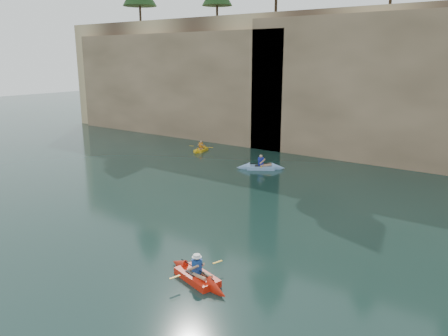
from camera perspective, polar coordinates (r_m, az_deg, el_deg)
The scene contains 9 objects.
ground at distance 17.14m, azimuth -7.18°, elevation -13.31°, with size 160.00×160.00×0.00m, color black.
cliff at distance 42.34m, azimuth 21.91°, elevation 10.72°, with size 70.00×16.00×12.00m, color tan.
cliff_slab_west at distance 45.45m, azimuth -6.45°, elevation 10.90°, with size 26.00×2.40×10.56m, color tan.
cliff_slab_center at distance 34.70m, azimuth 21.97°, elevation 9.64°, with size 24.00×2.40×11.40m, color tan.
sea_cave_west at distance 43.96m, azimuth -4.96°, elevation 6.53°, with size 4.50×1.00×4.00m, color black.
sea_cave_center at distance 36.53m, azimuth 11.97°, elevation 4.05°, with size 3.50×1.00×3.20m, color black.
main_kayaker at distance 16.41m, azimuth -3.54°, elevation -13.90°, with size 3.45×2.22×1.25m.
kayaker_yellow at distance 37.81m, azimuth -3.01°, elevation 2.43°, with size 2.21×2.86×1.14m.
kayaker_ltblue_mid at distance 31.72m, azimuth 4.81°, elevation 0.12°, with size 3.38×2.60×1.34m.
Camera 1 is at (10.52, -10.97, 7.91)m, focal length 35.00 mm.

